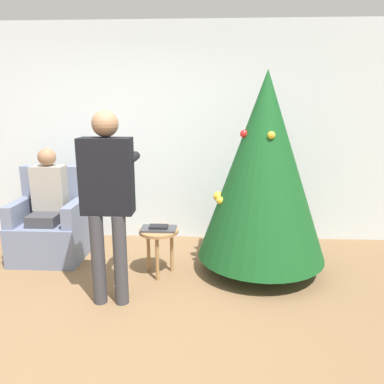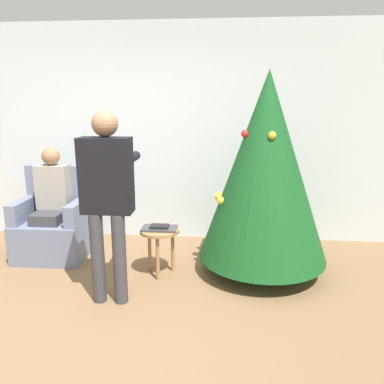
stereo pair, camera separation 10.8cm
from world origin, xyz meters
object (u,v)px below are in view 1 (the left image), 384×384
object	(u,v)px
christmas_tree	(264,167)
side_stool	(159,237)
armchair	(51,227)
person_standing	(107,191)
person_seated	(48,199)

from	to	relation	value
christmas_tree	side_stool	xyz separation A→B (m)	(-1.06, -0.16, -0.70)
armchair	side_stool	distance (m)	1.36
side_stool	person_standing	bearing A→B (deg)	-123.52
christmas_tree	side_stool	world-z (taller)	christmas_tree
christmas_tree	person_standing	bearing A→B (deg)	-153.69
christmas_tree	person_standing	world-z (taller)	christmas_tree
person_standing	side_stool	size ratio (longest dim) A/B	3.47
armchair	person_seated	bearing A→B (deg)	-90.00
armchair	person_seated	xyz separation A→B (m)	(0.00, -0.03, 0.33)
armchair	side_stool	world-z (taller)	armchair
person_standing	side_stool	distance (m)	0.88
person_standing	side_stool	bearing A→B (deg)	56.48
side_stool	person_seated	bearing A→B (deg)	164.18
person_standing	person_seated	bearing A→B (deg)	136.25
side_stool	christmas_tree	bearing A→B (deg)	8.76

